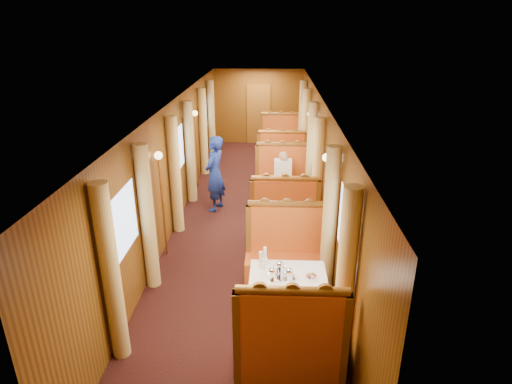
# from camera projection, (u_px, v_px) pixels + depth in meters

# --- Properties ---
(floor) EXTENTS (3.00, 12.00, 0.01)m
(floor) POSITION_uv_depth(u_px,v_px,m) (249.00, 215.00, 9.41)
(floor) COLOR black
(floor) RESTS_ON ground
(ceiling) EXTENTS (3.00, 12.00, 0.01)m
(ceiling) POSITION_uv_depth(u_px,v_px,m) (248.00, 101.00, 8.48)
(ceiling) COLOR silver
(ceiling) RESTS_ON wall_left
(wall_far) EXTENTS (3.00, 0.01, 2.50)m
(wall_far) POSITION_uv_depth(u_px,v_px,m) (259.00, 107.00, 14.51)
(wall_far) COLOR brown
(wall_far) RESTS_ON floor
(wall_left) EXTENTS (0.01, 12.00, 2.50)m
(wall_left) POSITION_uv_depth(u_px,v_px,m) (177.00, 160.00, 9.01)
(wall_left) COLOR brown
(wall_left) RESTS_ON floor
(wall_right) EXTENTS (0.01, 12.00, 2.50)m
(wall_right) POSITION_uv_depth(u_px,v_px,m) (320.00, 162.00, 8.89)
(wall_right) COLOR brown
(wall_right) RESTS_ON floor
(doorway_far) EXTENTS (0.80, 0.04, 2.00)m
(doorway_far) POSITION_uv_depth(u_px,v_px,m) (259.00, 114.00, 14.57)
(doorway_far) COLOR brown
(doorway_far) RESTS_ON floor
(table_near) EXTENTS (1.05, 0.72, 0.75)m
(table_near) POSITION_uv_depth(u_px,v_px,m) (287.00, 297.00, 6.00)
(table_near) COLOR white
(table_near) RESTS_ON floor
(banquette_near_fwd) EXTENTS (1.30, 0.55, 1.34)m
(banquette_near_fwd) POSITION_uv_depth(u_px,v_px,m) (290.00, 345.00, 5.04)
(banquette_near_fwd) COLOR #B53514
(banquette_near_fwd) RESTS_ON floor
(banquette_near_aft) EXTENTS (1.30, 0.55, 1.34)m
(banquette_near_aft) POSITION_uv_depth(u_px,v_px,m) (286.00, 257.00, 6.92)
(banquette_near_aft) COLOR #B53514
(banquette_near_aft) RESTS_ON floor
(table_mid) EXTENTS (1.05, 0.72, 0.75)m
(table_mid) POSITION_uv_depth(u_px,v_px,m) (283.00, 200.00, 9.24)
(table_mid) COLOR white
(table_mid) RESTS_ON floor
(banquette_mid_fwd) EXTENTS (1.30, 0.55, 1.34)m
(banquette_mid_fwd) POSITION_uv_depth(u_px,v_px,m) (284.00, 218.00, 8.29)
(banquette_mid_fwd) COLOR #B53514
(banquette_mid_fwd) RESTS_ON floor
(banquette_mid_aft) EXTENTS (1.30, 0.55, 1.34)m
(banquette_mid_aft) POSITION_uv_depth(u_px,v_px,m) (282.00, 181.00, 10.17)
(banquette_mid_aft) COLOR #B53514
(banquette_mid_aft) RESTS_ON floor
(table_far) EXTENTS (1.05, 0.72, 0.75)m
(table_far) POSITION_uv_depth(u_px,v_px,m) (281.00, 153.00, 12.49)
(table_far) COLOR white
(table_far) RESTS_ON floor
(banquette_far_fwd) EXTENTS (1.30, 0.55, 1.34)m
(banquette_far_fwd) POSITION_uv_depth(u_px,v_px,m) (282.00, 162.00, 11.53)
(banquette_far_fwd) COLOR #B53514
(banquette_far_fwd) RESTS_ON floor
(banquette_far_aft) EXTENTS (1.30, 0.55, 1.34)m
(banquette_far_aft) POSITION_uv_depth(u_px,v_px,m) (281.00, 142.00, 13.41)
(banquette_far_aft) COLOR #B53514
(banquette_far_aft) RESTS_ON floor
(tea_tray) EXTENTS (0.38, 0.32, 0.01)m
(tea_tray) POSITION_uv_depth(u_px,v_px,m) (281.00, 276.00, 5.79)
(tea_tray) COLOR silver
(tea_tray) RESTS_ON table_near
(teapot_left) EXTENTS (0.18, 0.14, 0.13)m
(teapot_left) POSITION_uv_depth(u_px,v_px,m) (272.00, 275.00, 5.72)
(teapot_left) COLOR silver
(teapot_left) RESTS_ON tea_tray
(teapot_right) EXTENTS (0.19, 0.16, 0.14)m
(teapot_right) POSITION_uv_depth(u_px,v_px,m) (289.00, 276.00, 5.70)
(teapot_right) COLOR silver
(teapot_right) RESTS_ON tea_tray
(teapot_back) EXTENTS (0.17, 0.13, 0.14)m
(teapot_back) POSITION_uv_depth(u_px,v_px,m) (280.00, 268.00, 5.87)
(teapot_back) COLOR silver
(teapot_back) RESTS_ON tea_tray
(fruit_plate) EXTENTS (0.21, 0.21, 0.05)m
(fruit_plate) POSITION_uv_depth(u_px,v_px,m) (311.00, 276.00, 5.77)
(fruit_plate) COLOR white
(fruit_plate) RESTS_ON table_near
(cup_inboard) EXTENTS (0.08, 0.08, 0.26)m
(cup_inboard) POSITION_uv_depth(u_px,v_px,m) (261.00, 262.00, 5.95)
(cup_inboard) COLOR white
(cup_inboard) RESTS_ON table_near
(cup_outboard) EXTENTS (0.08, 0.08, 0.26)m
(cup_outboard) POSITION_uv_depth(u_px,v_px,m) (265.00, 257.00, 6.06)
(cup_outboard) COLOR white
(cup_outboard) RESTS_ON table_near
(rose_vase_mid) EXTENTS (0.06, 0.06, 0.36)m
(rose_vase_mid) POSITION_uv_depth(u_px,v_px,m) (283.00, 176.00, 9.01)
(rose_vase_mid) COLOR silver
(rose_vase_mid) RESTS_ON table_mid
(rose_vase_far) EXTENTS (0.06, 0.06, 0.36)m
(rose_vase_far) POSITION_uv_depth(u_px,v_px,m) (281.00, 134.00, 12.30)
(rose_vase_far) COLOR silver
(rose_vase_far) RESTS_ON table_far
(window_left_near) EXTENTS (0.01, 1.20, 0.90)m
(window_left_near) POSITION_uv_depth(u_px,v_px,m) (121.00, 225.00, 5.69)
(window_left_near) COLOR #94ADD0
(window_left_near) RESTS_ON wall_left
(curtain_left_near_a) EXTENTS (0.22, 0.22, 2.35)m
(curtain_left_near_a) POSITION_uv_depth(u_px,v_px,m) (111.00, 275.00, 5.06)
(curtain_left_near_a) COLOR tan
(curtain_left_near_a) RESTS_ON floor
(curtain_left_near_b) EXTENTS (0.22, 0.22, 2.35)m
(curtain_left_near_b) POSITION_uv_depth(u_px,v_px,m) (147.00, 219.00, 6.51)
(curtain_left_near_b) COLOR tan
(curtain_left_near_b) RESTS_ON floor
(window_right_near) EXTENTS (0.01, 1.20, 0.90)m
(window_right_near) POSITION_uv_depth(u_px,v_px,m) (346.00, 229.00, 5.57)
(window_right_near) COLOR #94ADD0
(window_right_near) RESTS_ON wall_right
(curtain_right_near_a) EXTENTS (0.22, 0.22, 2.35)m
(curtain_right_near_a) POSITION_uv_depth(u_px,v_px,m) (345.00, 281.00, 4.95)
(curtain_right_near_a) COLOR tan
(curtain_right_near_a) RESTS_ON floor
(curtain_right_near_b) EXTENTS (0.22, 0.22, 2.35)m
(curtain_right_near_b) POSITION_uv_depth(u_px,v_px,m) (329.00, 222.00, 6.40)
(curtain_right_near_b) COLOR tan
(curtain_right_near_b) RESTS_ON floor
(window_left_mid) EXTENTS (0.01, 1.20, 0.90)m
(window_left_mid) POSITION_uv_depth(u_px,v_px,m) (177.00, 151.00, 8.93)
(window_left_mid) COLOR #94ADD0
(window_left_mid) RESTS_ON wall_left
(curtain_left_mid_a) EXTENTS (0.22, 0.22, 2.35)m
(curtain_left_mid_a) POSITION_uv_depth(u_px,v_px,m) (175.00, 176.00, 8.31)
(curtain_left_mid_a) COLOR tan
(curtain_left_mid_a) RESTS_ON floor
(curtain_left_mid_b) EXTENTS (0.22, 0.22, 2.35)m
(curtain_left_mid_b) POSITION_uv_depth(u_px,v_px,m) (190.00, 153.00, 9.75)
(curtain_left_mid_b) COLOR tan
(curtain_left_mid_b) RESTS_ON floor
(window_right_mid) EXTENTS (0.01, 1.20, 0.90)m
(window_right_mid) POSITION_uv_depth(u_px,v_px,m) (320.00, 152.00, 8.81)
(window_right_mid) COLOR #94ADD0
(window_right_mid) RESTS_ON wall_right
(curtain_right_mid_a) EXTENTS (0.22, 0.22, 2.35)m
(curtain_right_mid_a) POSITION_uv_depth(u_px,v_px,m) (318.00, 178.00, 8.20)
(curtain_right_mid_a) COLOR tan
(curtain_right_mid_a) RESTS_ON floor
(curtain_right_mid_b) EXTENTS (0.22, 0.22, 2.35)m
(curtain_right_mid_b) POSITION_uv_depth(u_px,v_px,m) (311.00, 154.00, 9.64)
(curtain_right_mid_b) COLOR tan
(curtain_right_mid_b) RESTS_ON floor
(window_left_far) EXTENTS (0.01, 1.20, 0.90)m
(window_left_far) POSITION_uv_depth(u_px,v_px,m) (203.00, 116.00, 12.17)
(window_left_far) COLOR #94ADD0
(window_left_far) RESTS_ON wall_left
(curtain_left_far_a) EXTENTS (0.22, 0.22, 2.35)m
(curtain_left_far_a) POSITION_uv_depth(u_px,v_px,m) (203.00, 132.00, 11.55)
(curtain_left_far_a) COLOR tan
(curtain_left_far_a) RESTS_ON floor
(curtain_left_far_b) EXTENTS (0.22, 0.22, 2.35)m
(curtain_left_far_b) POSITION_uv_depth(u_px,v_px,m) (211.00, 120.00, 13.00)
(curtain_left_far_b) COLOR tan
(curtain_left_far_b) RESTS_ON floor
(window_right_far) EXTENTS (0.01, 1.20, 0.90)m
(window_right_far) POSITION_uv_depth(u_px,v_px,m) (308.00, 117.00, 12.06)
(window_right_far) COLOR #94ADD0
(window_right_far) RESTS_ON wall_right
(curtain_right_far_a) EXTENTS (0.22, 0.22, 2.35)m
(curtain_right_far_a) POSITION_uv_depth(u_px,v_px,m) (306.00, 133.00, 11.44)
(curtain_right_far_a) COLOR tan
(curtain_right_far_a) RESTS_ON floor
(curtain_right_far_b) EXTENTS (0.22, 0.22, 2.35)m
(curtain_right_far_b) POSITION_uv_depth(u_px,v_px,m) (302.00, 120.00, 12.89)
(curtain_right_far_b) COLOR tan
(curtain_right_far_b) RESTS_ON floor
(sconce_left_fore) EXTENTS (0.14, 0.14, 1.95)m
(sconce_left_fore) POSITION_uv_depth(u_px,v_px,m) (161.00, 183.00, 7.33)
(sconce_left_fore) COLOR #BF8C3F
(sconce_left_fore) RESTS_ON floor
(sconce_right_fore) EXTENTS (0.14, 0.14, 1.95)m
(sconce_right_fore) POSITION_uv_depth(u_px,v_px,m) (325.00, 186.00, 7.22)
(sconce_right_fore) COLOR #BF8C3F
(sconce_right_fore) RESTS_ON floor
(sconce_left_aft) EXTENTS (0.14, 0.14, 1.95)m
(sconce_left_aft) POSITION_uv_depth(u_px,v_px,m) (196.00, 133.00, 10.57)
(sconce_left_aft) COLOR #BF8C3F
(sconce_left_aft) RESTS_ON floor
(sconce_right_aft) EXTENTS (0.14, 0.14, 1.95)m
(sconce_right_aft) POSITION_uv_depth(u_px,v_px,m) (309.00, 134.00, 10.46)
(sconce_right_aft) COLOR #BF8C3F
(sconce_right_aft) RESTS_ON floor
(steward) EXTENTS (0.58, 0.71, 1.69)m
(steward) POSITION_uv_depth(u_px,v_px,m) (215.00, 174.00, 9.38)
(steward) COLOR navy
(steward) RESTS_ON floor
(passenger) EXTENTS (0.40, 0.44, 0.76)m
(passenger) POSITION_uv_depth(u_px,v_px,m) (283.00, 172.00, 9.82)
(passenger) COLOR beige
(passenger) RESTS_ON banquette_mid_aft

